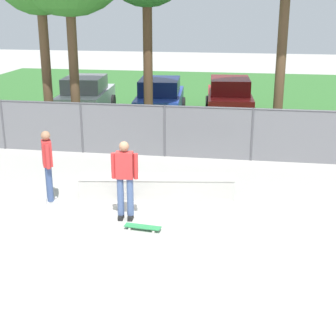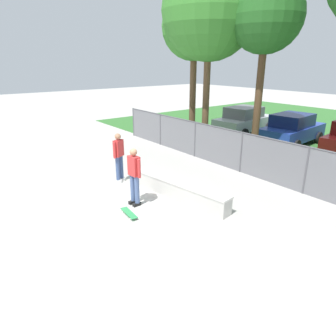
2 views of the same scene
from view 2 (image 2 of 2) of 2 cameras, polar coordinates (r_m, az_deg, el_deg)
name	(u,v)px [view 2 (image 2 of 2)]	position (r m, az deg, el deg)	size (l,w,h in m)	color
ground_plane	(126,208)	(9.45, -7.97, -7.52)	(80.00, 80.00, 0.00)	#ADAAA3
concrete_ledge	(178,190)	(9.92, 1.94, -4.08)	(3.90, 1.03, 0.59)	#B7B5AD
skateboarder	(134,174)	(9.27, -6.35, -1.19)	(0.60, 0.30, 1.82)	black
skateboard	(129,213)	(9.01, -7.33, -8.38)	(0.82, 0.29, 0.09)	#2D8C4C
chainlink_fence	(241,150)	(12.43, 13.61, 3.22)	(16.37, 0.07, 1.65)	#4C4C51
tree_near_left	(194,28)	(15.86, 4.98, 24.77)	(3.12, 3.12, 7.38)	brown
tree_near_right	(210,12)	(15.19, 7.80, 27.09)	(4.30, 4.30, 8.50)	brown
tree_mid	(266,17)	(14.28, 17.96, 25.31)	(3.00, 3.00, 7.50)	#513823
car_silver	(244,120)	(19.46, 14.10, 8.70)	(2.29, 4.34, 1.66)	#B7BABF
car_blue	(292,129)	(17.58, 22.26, 6.74)	(2.29, 4.34, 1.66)	#233D9E
bystander	(119,155)	(11.24, -9.21, 2.37)	(0.40, 0.55, 1.82)	beige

